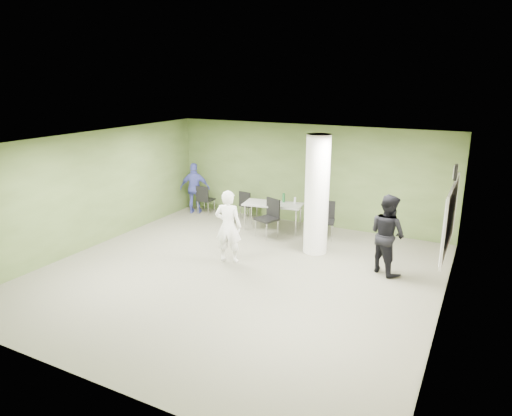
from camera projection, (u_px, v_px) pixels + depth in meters
The scene contains 17 objects.
floor at pixel (237, 274), 9.65m from camera, with size 8.00×8.00×0.00m, color #545442.
ceiling at pixel (236, 142), 8.88m from camera, with size 8.00×8.00×0.00m, color white.
wall_back at pixel (308, 175), 12.69m from camera, with size 8.00×0.02×2.80m, color #3E5126.
wall_left at pixel (93, 190), 11.03m from camera, with size 0.02×8.00×2.80m, color #3E5126.
wall_right_cream at pixel (447, 242), 7.51m from camera, with size 0.02×8.00×2.80m, color beige.
column at pixel (317, 195), 10.54m from camera, with size 0.56×0.56×2.80m, color silver.
whiteboard at pixel (450, 217), 8.54m from camera, with size 0.05×2.30×1.30m.
wall_clock at pixel (456, 172), 8.30m from camera, with size 0.06×0.32×0.32m.
folding_table at pixel (274, 205), 12.31m from camera, with size 1.66×0.93×1.00m.
wastebasket at pixel (230, 218), 12.99m from camera, with size 0.26×0.26×0.30m, color #4C4C4C.
chair_back_left at pixel (205, 198), 13.80m from camera, with size 0.45×0.45×0.89m.
chair_back_right at pixel (247, 203), 13.32m from camera, with size 0.48×0.48×0.84m.
chair_table_left at pixel (269, 215), 11.83m from camera, with size 0.64×0.64×1.00m.
chair_table_right at pixel (325, 217), 11.73m from camera, with size 0.58×0.58×0.96m.
woman_white at pixel (228, 226), 10.14m from camera, with size 0.60×0.40×1.65m, color white.
man_black at pixel (387, 234), 9.55m from camera, with size 0.83×0.65×1.71m, color black.
man_blue at pixel (195, 188), 13.85m from camera, with size 0.91×0.38×1.55m, color #3E449A.
Camera 1 is at (4.43, -7.72, 4.01)m, focal length 32.00 mm.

